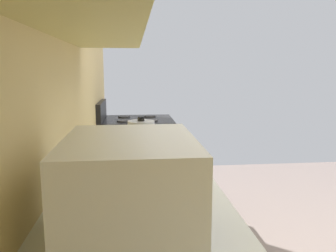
{
  "coord_description": "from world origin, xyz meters",
  "views": [
    {
      "loc": [
        -1.63,
        1.2,
        1.38
      ],
      "look_at": [
        -0.59,
        1.09,
        1.21
      ],
      "focal_mm": 35.94,
      "sensor_mm": 36.0,
      "label": 1
    }
  ],
  "objects_px": {
    "kettle": "(141,134)",
    "bowl": "(143,157)",
    "oven_range": "(138,169)",
    "microwave": "(131,186)"
  },
  "relations": [
    {
      "from": "kettle",
      "to": "bowl",
      "type": "bearing_deg",
      "value": 180.0
    },
    {
      "from": "bowl",
      "to": "oven_range",
      "type": "bearing_deg",
      "value": 0.49
    },
    {
      "from": "microwave",
      "to": "kettle",
      "type": "distance_m",
      "value": 1.04
    },
    {
      "from": "microwave",
      "to": "kettle",
      "type": "xyz_separation_m",
      "value": [
        1.03,
        -0.05,
        -0.05
      ]
    },
    {
      "from": "bowl",
      "to": "kettle",
      "type": "bearing_deg",
      "value": 0.0
    },
    {
      "from": "oven_range",
      "to": "kettle",
      "type": "relative_size",
      "value": 5.16
    },
    {
      "from": "oven_range",
      "to": "kettle",
      "type": "distance_m",
      "value": 1.17
    },
    {
      "from": "oven_range",
      "to": "kettle",
      "type": "bearing_deg",
      "value": -179.35
    },
    {
      "from": "microwave",
      "to": "bowl",
      "type": "distance_m",
      "value": 0.7
    },
    {
      "from": "bowl",
      "to": "kettle",
      "type": "height_order",
      "value": "kettle"
    }
  ]
}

